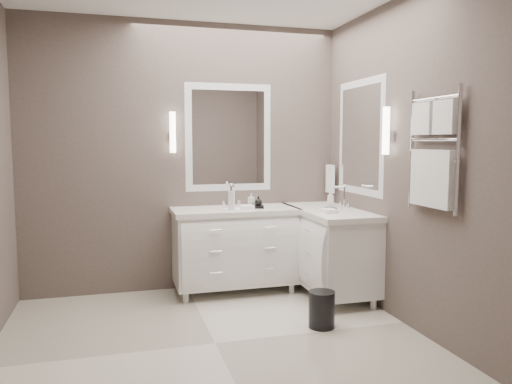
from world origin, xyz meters
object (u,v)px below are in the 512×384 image
object	(u,v)px
vanity_right	(329,246)
towel_ladder	(433,158)
waste_bin	(322,309)
vanity_back	(235,244)

from	to	relation	value
vanity_right	towel_ladder	distance (m)	1.60
waste_bin	towel_ladder	bearing A→B (deg)	-36.73
vanity_back	vanity_right	xyz separation A→B (m)	(0.88, -0.33, 0.00)
vanity_back	towel_ladder	size ratio (longest dim) A/B	1.38
towel_ladder	waste_bin	xyz separation A→B (m)	(-0.65, 0.49, -1.24)
vanity_right	vanity_back	bearing A→B (deg)	159.62
vanity_back	vanity_right	world-z (taller)	same
vanity_back	waste_bin	distance (m)	1.27
vanity_back	waste_bin	bearing A→B (deg)	-68.45
vanity_right	towel_ladder	bearing A→B (deg)	-80.16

